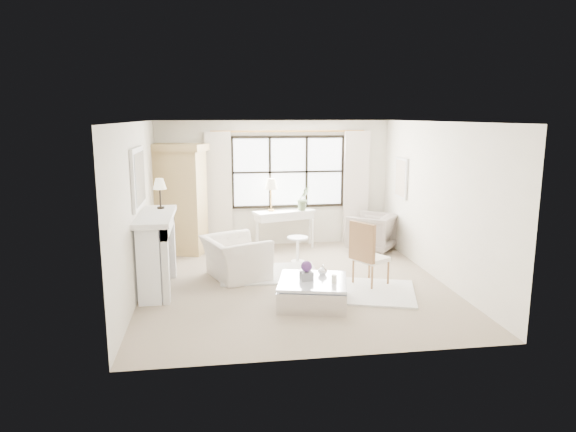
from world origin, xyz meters
The scene contains 32 objects.
floor centered at (0.00, 0.00, 0.00)m, with size 5.50×5.50×0.00m, color tan.
ceiling centered at (0.00, 0.00, 2.70)m, with size 5.50×5.50×0.00m, color white.
wall_back centered at (0.00, 2.75, 1.35)m, with size 5.00×5.00×0.00m, color silver.
wall_front centered at (0.00, -2.75, 1.35)m, with size 5.00×5.00×0.00m, color beige.
wall_left centered at (-2.50, 0.00, 1.35)m, with size 5.50×5.50×0.00m, color beige.
wall_right centered at (2.50, 0.00, 1.35)m, with size 5.50×5.50×0.00m, color white.
window_pane centered at (0.30, 2.73, 1.60)m, with size 2.40×0.02×1.50m, color white.
window_frame centered at (0.30, 2.72, 1.60)m, with size 2.50×0.04×1.50m, color black, non-canonical shape.
curtain_rod centered at (0.30, 2.67, 2.47)m, with size 0.04×0.04×3.30m, color #C88E45.
curtain_left centered at (-1.20, 2.65, 1.24)m, with size 0.55×0.10×2.47m, color silver.
curtain_right centered at (1.80, 2.65, 1.24)m, with size 0.55×0.10×2.47m, color silver.
fireplace centered at (-2.27, 0.00, 0.65)m, with size 0.58×1.66×1.26m.
mirror_frame centered at (-2.47, 0.00, 1.84)m, with size 0.05×1.15×0.95m, color silver.
mirror_glass centered at (-2.44, 0.00, 1.84)m, with size 0.02×1.00×0.80m, color silver.
art_frame centered at (2.47, 1.70, 1.55)m, with size 0.04×0.62×0.82m, color silver.
art_canvas centered at (2.45, 1.70, 1.55)m, with size 0.01×0.52×0.72m, color beige.
mantel_lamp centered at (-2.20, 0.48, 1.65)m, with size 0.22×0.22×0.51m.
armoire centered at (-2.01, 2.33, 1.14)m, with size 1.29×1.03×2.24m.
console_table centered at (0.18, 2.46, 0.40)m, with size 1.38×0.82×0.80m.
console_lamp centered at (-0.10, 2.46, 1.36)m, with size 0.28×0.28×0.69m.
orchid_plant centered at (0.58, 2.44, 1.05)m, with size 0.28×0.22×0.51m, color #5C724C.
side_table centered at (0.27, 1.24, 0.33)m, with size 0.40×0.40×0.51m.
rug_left centered at (-0.36, 0.55, 0.02)m, with size 1.73×1.22×0.03m, color silver.
rug_right centered at (0.98, -0.59, 0.02)m, with size 1.73×1.30×0.03m, color white.
club_armchair centered at (-0.96, 0.46, 0.36)m, with size 1.10×0.96×0.72m, color silver.
wingback_chair centered at (1.94, 1.88, 0.39)m, with size 0.84×0.87×0.79m, color #A09387.
french_chair centered at (1.23, -0.29, 0.31)m, with size 0.66×0.66×1.08m.
coffee_table centered at (0.13, -1.01, 0.18)m, with size 1.20×1.20×0.38m.
planter_box centered at (0.03, -1.00, 0.44)m, with size 0.17×0.17×0.13m, color slate.
planter_flowers centered at (0.03, -1.00, 0.59)m, with size 0.17×0.17×0.17m, color #522A6B.
pillar_candle centered at (0.41, -1.19, 0.44)m, with size 0.08×0.08×0.12m, color white.
coffee_vase centered at (0.33, -0.77, 0.46)m, with size 0.14×0.14×0.15m, color silver.
Camera 1 is at (-1.30, -8.22, 2.80)m, focal length 32.00 mm.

